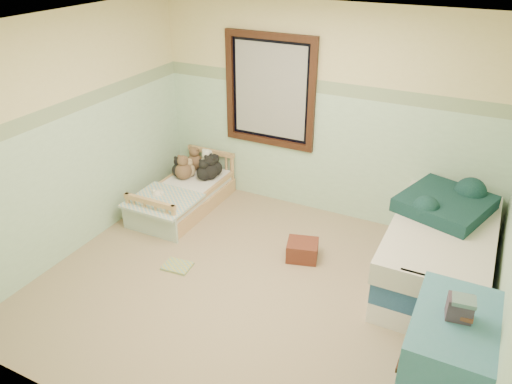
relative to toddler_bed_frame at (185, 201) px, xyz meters
The scene contains 30 objects.
floor 1.87m from the toddler_bed_frame, 34.30° to the right, with size 4.20×3.60×0.02m, color #897557.
ceiling 3.05m from the toddler_bed_frame, 34.30° to the right, with size 4.20×3.60×0.02m, color white.
wall_back 2.07m from the toddler_bed_frame, 25.98° to the left, with size 4.20×0.04×2.50m, color beige.
wall_front 3.44m from the toddler_bed_frame, 61.63° to the right, with size 4.20×0.04×2.50m, color beige.
wall_left 1.66m from the toddler_bed_frame, 118.10° to the right, with size 0.04×3.60×2.50m, color beige.
wainscot_mint 1.83m from the toddler_bed_frame, 25.52° to the left, with size 4.20×0.01×1.50m, color #A0C7A5.
border_strip 2.26m from the toddler_bed_frame, 25.52° to the left, with size 4.20×0.01×0.15m, color #4E7852.
window_frame 1.75m from the toddler_bed_frame, 40.23° to the left, with size 1.16×0.06×1.36m, color black.
window_blinds 1.75m from the toddler_bed_frame, 40.63° to the left, with size 0.92×0.01×1.12m, color #AFAFAB.
toddler_bed_frame is the anchor object (origin of this frame).
toddler_mattress 0.15m from the toddler_bed_frame, ahead, with size 0.64×1.35×0.12m, color white.
patchwork_quilt 0.49m from the toddler_bed_frame, 90.00° to the right, with size 0.76×0.70×0.03m, color #6CAACA.
plush_bed_brown 0.61m from the toddler_bed_frame, 106.70° to the left, with size 0.22×0.22×0.22m, color brown.
plush_bed_white 0.60m from the toddler_bed_frame, 84.29° to the left, with size 0.22×0.22×0.22m, color silver.
plush_bed_tan 0.42m from the toddler_bed_frame, 109.65° to the left, with size 0.17×0.17×0.17m, color tan.
plush_bed_dark 0.43m from the toddler_bed_frame, 65.10° to the left, with size 0.19×0.19×0.19m, color black.
plush_floor_cream 0.37m from the toddler_bed_frame, 111.70° to the right, with size 0.26×0.26×0.26m, color #F0E8CF.
plush_floor_tan 0.55m from the toddler_bed_frame, 103.73° to the right, with size 0.24×0.24×0.24m, color tan.
twin_bed_frame 3.09m from the toddler_bed_frame, ahead, with size 0.91×1.81×0.22m, color white.
twin_boxspring 3.10m from the toddler_bed_frame, ahead, with size 0.91×1.81×0.22m, color navy.
twin_mattress 3.13m from the toddler_bed_frame, ahead, with size 0.94×1.85×0.22m, color beige.
teal_blanket 3.11m from the toddler_bed_frame, ahead, with size 0.77×0.82×0.14m, color #143933.
dresser 3.77m from the toddler_bed_frame, 26.62° to the right, with size 0.55×0.88×0.88m, color teal.
book_stack 3.85m from the toddler_bed_frame, 26.54° to the right, with size 0.16×0.13×0.16m, color #4A2124.
red_pillow 1.79m from the toddler_bed_frame, 11.41° to the right, with size 0.33×0.28×0.20m, color maroon.
floor_book 1.27m from the toddler_bed_frame, 59.83° to the right, with size 0.29×0.22×0.03m, color gold.
extra_plush_0 0.50m from the toddler_bed_frame, 62.25° to the left, with size 0.22×0.22×0.22m, color black.
extra_plush_1 0.42m from the toddler_bed_frame, 134.08° to the left, with size 0.19×0.19×0.19m, color black.
extra_plush_2 0.39m from the toddler_bed_frame, 122.51° to the left, with size 0.22×0.22×0.22m, color brown.
extra_plush_3 0.58m from the toddler_bed_frame, 68.31° to the left, with size 0.20×0.20×0.20m, color black.
Camera 1 is at (1.75, -3.48, 3.16)m, focal length 34.88 mm.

